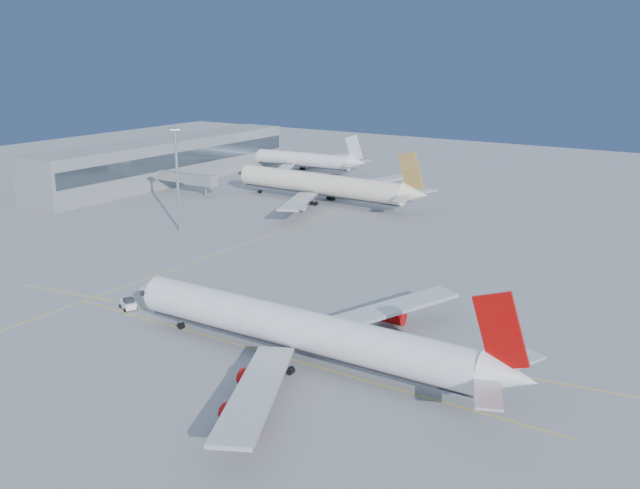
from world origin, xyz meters
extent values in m
plane|color=slate|center=(0.00, 0.00, 0.00)|extent=(500.00, 500.00, 0.00)
cube|color=gray|center=(-115.00, 85.00, 7.50)|extent=(18.00, 110.00, 15.00)
cube|color=#3F4C59|center=(-105.80, 85.00, 9.00)|extent=(0.40, 107.80, 5.00)
cube|color=gray|center=(-95.00, 72.00, 5.20)|extent=(22.00, 3.00, 3.00)
cylinder|color=gray|center=(-86.00, 72.00, 2.60)|extent=(0.70, 0.70, 5.20)
cube|color=gray|center=(-84.00, 72.00, 5.20)|extent=(3.20, 3.60, 3.40)
cube|color=yellow|center=(5.00, -14.00, 0.01)|extent=(90.00, 0.18, 0.02)
cube|color=yellow|center=(0.00, -6.00, 0.01)|extent=(118.86, 16.88, 0.02)
cube|color=yellow|center=(-40.00, 30.00, 0.01)|extent=(0.18, 140.00, 0.02)
cylinder|color=white|center=(8.78, -13.99, 5.39)|extent=(58.05, 6.27, 6.01)
cone|color=white|center=(-22.51, -14.13, 5.39)|extent=(4.69, 6.03, 6.01)
cone|color=white|center=(41.42, -13.84, 6.01)|extent=(7.28, 5.74, 5.71)
cube|color=black|center=(-20.54, -14.12, 6.01)|extent=(1.68, 5.72, 0.73)
cube|color=#B7B7BC|center=(14.11, -30.79, 3.74)|extent=(18.08, 29.31, 0.57)
cube|color=#B7B7BC|center=(13.96, 2.87, 3.74)|extent=(17.86, 29.39, 0.57)
cube|color=#A20806|center=(39.87, -13.85, 11.81)|extent=(7.97, 0.50, 10.96)
cylinder|color=gray|center=(-15.01, -14.09, 1.76)|extent=(0.25, 0.25, 2.38)
cylinder|color=black|center=(-15.01, -14.09, 0.57)|extent=(1.14, 0.73, 1.14)
cylinder|color=gray|center=(9.84, -18.23, 1.76)|extent=(0.33, 0.33, 2.38)
cylinder|color=black|center=(9.84, -18.23, 0.57)|extent=(1.14, 0.94, 1.14)
cylinder|color=gray|center=(9.80, -9.73, 1.76)|extent=(0.33, 0.33, 2.38)
cylinder|color=black|center=(9.80, -9.73, 0.57)|extent=(1.14, 0.94, 1.14)
cylinder|color=#A20806|center=(9.89, -25.40, 1.79)|extent=(4.99, 2.61, 2.59)
cylinder|color=#A20806|center=(14.33, -34.40, 1.79)|extent=(4.99, 2.61, 2.59)
cylinder|color=#A20806|center=(9.79, -2.56, 1.79)|extent=(4.99, 2.61, 2.59)
cylinder|color=#A20806|center=(14.15, 6.47, 1.79)|extent=(4.99, 2.61, 2.59)
cylinder|color=silver|center=(-50.76, 84.30, 5.76)|extent=(58.36, 9.05, 6.37)
cone|color=silver|center=(-82.25, 85.75, 5.76)|extent=(5.32, 6.60, 6.37)
cone|color=silver|center=(-17.82, 82.77, 6.43)|extent=(8.10, 6.41, 6.05)
cube|color=black|center=(-80.13, 85.65, 6.43)|extent=(2.07, 6.13, 0.78)
cube|color=#B7B7BC|center=(-46.18, 66.50, 4.00)|extent=(17.69, 31.02, 0.61)
cube|color=#B7B7BC|center=(-44.56, 101.59, 4.00)|extent=(20.06, 30.23, 0.61)
cube|color=#A3823D|center=(-19.49, 82.85, 12.66)|extent=(8.61, 0.90, 11.83)
cylinder|color=gray|center=(-74.56, 85.40, 1.90)|extent=(0.27, 0.27, 2.57)
cylinder|color=black|center=(-74.56, 85.40, 0.61)|extent=(1.26, 0.84, 1.23)
cylinder|color=gray|center=(-49.85, 79.72, 1.90)|extent=(0.36, 0.36, 2.57)
cylinder|color=black|center=(-49.85, 79.72, 0.61)|extent=(1.27, 1.06, 1.23)
cylinder|color=gray|center=(-49.43, 88.77, 1.90)|extent=(0.36, 0.36, 2.57)
cylinder|color=black|center=(-49.43, 88.77, 0.61)|extent=(1.27, 1.06, 1.23)
cylinder|color=#B7B7BC|center=(-49.23, 69.78, 1.91)|extent=(5.49, 3.04, 2.79)
cylinder|color=#B7B7BC|center=(-47.90, 98.61, 1.91)|extent=(5.49, 3.04, 2.79)
cylinder|color=white|center=(-89.59, 127.31, 4.77)|extent=(47.00, 7.45, 5.24)
cone|color=white|center=(-115.03, 126.10, 4.77)|extent=(4.46, 5.44, 5.24)
cone|color=white|center=(-62.95, 128.57, 5.34)|extent=(6.78, 5.28, 4.98)
cube|color=black|center=(-113.25, 126.19, 5.34)|extent=(1.73, 5.05, 0.66)
cube|color=#B7B7BC|center=(-84.64, 113.32, 3.33)|extent=(16.37, 24.48, 0.51)
cube|color=#B7B7BC|center=(-85.98, 141.71, 3.33)|extent=(14.42, 25.12, 0.51)
cube|color=silver|center=(-64.35, 128.51, 10.53)|extent=(7.21, 0.76, 9.90)
cylinder|color=gray|center=(-108.76, 126.40, 1.59)|extent=(0.22, 0.22, 2.15)
cylinder|color=black|center=(-108.76, 126.40, 0.51)|extent=(1.06, 0.70, 1.03)
cylinder|color=gray|center=(-88.48, 123.61, 1.59)|extent=(0.30, 0.30, 2.15)
cylinder|color=black|center=(-88.48, 123.61, 0.51)|extent=(1.07, 0.89, 1.03)
cylinder|color=gray|center=(-88.84, 131.09, 1.59)|extent=(0.30, 0.30, 2.15)
cylinder|color=black|center=(-88.84, 131.09, 0.51)|extent=(1.07, 0.89, 1.03)
cylinder|color=#B7B7BC|center=(-87.39, 115.72, 1.58)|extent=(4.60, 2.55, 2.34)
cylinder|color=#B7B7BC|center=(-88.50, 139.06, 1.58)|extent=(4.60, 2.55, 2.34)
cube|color=white|center=(-29.91, -12.26, 0.88)|extent=(4.36, 3.39, 1.17)
cube|color=black|center=(-29.37, -12.50, 1.76)|extent=(2.11, 2.16, 0.88)
cylinder|color=black|center=(-31.57, -12.63, 0.34)|extent=(0.76, 0.59, 0.68)
cylinder|color=black|center=(-30.72, -10.76, 0.34)|extent=(0.76, 0.59, 0.68)
cylinder|color=black|center=(-29.09, -13.76, 0.34)|extent=(0.76, 0.59, 0.68)
cylinder|color=black|center=(-28.24, -11.89, 0.34)|extent=(0.76, 0.59, 0.68)
cylinder|color=gray|center=(-61.91, 34.91, 13.22)|extent=(0.74, 0.74, 26.45)
cube|color=gray|center=(-61.91, 34.91, 26.66)|extent=(2.33, 2.33, 0.53)
cube|color=white|center=(-61.91, 34.91, 26.23)|extent=(1.69, 1.69, 0.26)
camera|label=1|loc=(65.89, -95.88, 46.24)|focal=40.00mm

